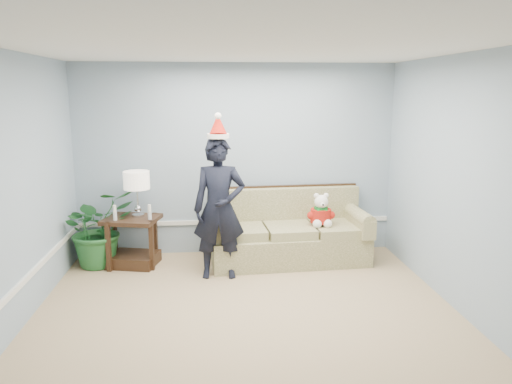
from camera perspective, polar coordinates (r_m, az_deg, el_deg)
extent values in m
cube|color=tan|center=(5.10, -0.73, -15.63)|extent=(4.50, 5.00, 0.02)
cube|color=white|center=(4.56, -0.82, 16.48)|extent=(4.50, 5.00, 0.02)
cube|color=#8EA4B5|center=(7.11, -2.30, 3.68)|extent=(4.50, 0.02, 2.70)
cube|color=#8EA4B5|center=(2.26, 4.17, -13.78)|extent=(4.50, 0.02, 2.70)
cube|color=#8EA4B5|center=(5.31, 24.35, -0.01)|extent=(0.02, 5.00, 2.70)
cube|color=white|center=(7.26, -2.24, -3.40)|extent=(4.48, 0.03, 0.06)
cube|color=white|center=(5.25, -26.34, -10.56)|extent=(0.03, 4.98, 0.06)
cube|color=brown|center=(6.93, 3.72, -6.28)|extent=(2.17, 1.04, 0.40)
cube|color=brown|center=(6.74, -1.70, -4.46)|extent=(0.67, 0.76, 0.12)
cube|color=brown|center=(6.81, 3.81, -4.32)|extent=(0.67, 0.76, 0.12)
cube|color=brown|center=(6.94, 9.17, -4.14)|extent=(0.67, 0.76, 0.12)
cube|color=brown|center=(7.13, 3.35, -1.75)|extent=(2.12, 0.34, 0.56)
cube|color=black|center=(7.14, 3.30, 0.58)|extent=(2.11, 0.20, 0.05)
cube|color=brown|center=(6.76, -4.38, -3.90)|extent=(0.24, 0.92, 0.24)
cube|color=brown|center=(7.05, 11.55, -3.47)|extent=(0.24, 0.92, 0.24)
cube|color=#3A2615|center=(6.84, -14.04, -3.06)|extent=(0.80, 0.72, 0.06)
cube|color=#3A2615|center=(7.00, -13.81, -7.49)|extent=(0.72, 0.64, 0.15)
cube|color=#3A2615|center=(6.77, -16.52, -6.04)|extent=(0.07, 0.07, 0.66)
cube|color=#3A2615|center=(6.68, -11.84, -6.04)|extent=(0.07, 0.07, 0.66)
cube|color=#3A2615|center=(7.18, -15.84, -4.99)|extent=(0.07, 0.07, 0.66)
cube|color=#3A2615|center=(7.10, -11.44, -4.97)|extent=(0.07, 0.07, 0.66)
cylinder|color=silver|center=(6.87, -13.31, -2.61)|extent=(0.16, 0.16, 0.03)
sphere|color=silver|center=(6.84, -13.35, -1.86)|extent=(0.10, 0.10, 0.10)
cylinder|color=silver|center=(6.81, -13.40, -0.63)|extent=(0.03, 0.03, 0.34)
cylinder|color=white|center=(6.77, -13.50, 1.32)|extent=(0.34, 0.34, 0.24)
cylinder|color=silver|center=(6.73, -15.82, -2.67)|extent=(0.05, 0.05, 0.11)
cylinder|color=white|center=(6.71, -15.86, -1.84)|extent=(0.04, 0.04, 0.09)
cylinder|color=silver|center=(6.66, -12.06, -2.63)|extent=(0.05, 0.05, 0.11)
cylinder|color=white|center=(6.64, -12.09, -1.79)|extent=(0.04, 0.04, 0.09)
imported|color=#21602A|center=(7.00, -17.61, -3.91)|extent=(1.24, 1.22, 1.04)
imported|color=black|center=(6.20, -4.22, -1.90)|extent=(0.66, 0.44, 1.76)
cylinder|color=white|center=(6.05, -4.35, 6.41)|extent=(0.27, 0.27, 0.05)
cone|color=red|center=(6.07, -4.37, 7.70)|extent=(0.23, 0.29, 0.31)
sphere|color=white|center=(5.97, -4.37, 8.65)|extent=(0.08, 0.08, 0.08)
sphere|color=white|center=(6.82, 7.41, -2.70)|extent=(0.26, 0.26, 0.26)
cylinder|color=red|center=(6.82, 7.41, -2.70)|extent=(0.28, 0.28, 0.19)
cylinder|color=#116B23|center=(6.80, 7.43, -1.85)|extent=(0.19, 0.19, 0.03)
sphere|color=white|center=(6.71, 7.02, -3.64)|extent=(0.12, 0.12, 0.12)
sphere|color=white|center=(6.74, 8.20, -3.61)|extent=(0.12, 0.12, 0.12)
sphere|color=white|center=(6.76, 7.47, -1.11)|extent=(0.19, 0.19, 0.19)
sphere|color=black|center=(6.66, 7.67, -1.46)|extent=(0.03, 0.03, 0.03)
sphere|color=white|center=(6.74, 6.92, -0.43)|extent=(0.07, 0.07, 0.07)
sphere|color=white|center=(6.77, 8.01, -0.40)|extent=(0.07, 0.07, 0.07)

